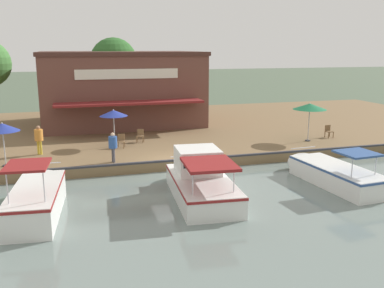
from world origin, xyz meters
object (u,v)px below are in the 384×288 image
object	(u,v)px
patio_umbrella_mid_patio_left	(2,127)
waterfront_restaurant	(121,87)
patio_umbrella_mid_patio_right	(114,113)
person_at_quay_edge	(39,136)
cafe_chair_beside_entrance	(121,140)
cafe_chair_mid_patio	(140,135)
patio_umbrella_by_entrance	(310,107)
motorboat_far_downstream	(329,172)
person_near_entrance	(113,144)
tree_downstream_bank	(112,63)
cafe_chair_far_corner_seat	(329,131)
motorboat_mid_row	(38,196)
motorboat_fourth_along	(199,179)

from	to	relation	value
patio_umbrella_mid_patio_left	waterfront_restaurant	bearing A→B (deg)	147.68
patio_umbrella_mid_patio_right	person_at_quay_edge	world-z (taller)	patio_umbrella_mid_patio_right
cafe_chair_beside_entrance	cafe_chair_mid_patio	distance (m)	1.89
patio_umbrella_mid_patio_left	cafe_chair_beside_entrance	bearing A→B (deg)	112.38
patio_umbrella_by_entrance	motorboat_far_downstream	bearing A→B (deg)	-22.98
motorboat_far_downstream	patio_umbrella_mid_patio_left	bearing A→B (deg)	-110.05
waterfront_restaurant	motorboat_far_downstream	xyz separation A→B (m)	(17.77, 8.18, -2.89)
cafe_chair_beside_entrance	person_near_entrance	distance (m)	3.54
patio_umbrella_mid_patio_right	patio_umbrella_mid_patio_left	size ratio (longest dim) A/B	1.00
patio_umbrella_by_entrance	cafe_chair_mid_patio	bearing A→B (deg)	-104.45
patio_umbrella_mid_patio_left	cafe_chair_beside_entrance	size ratio (longest dim) A/B	2.76
waterfront_restaurant	patio_umbrella_mid_patio_left	bearing A→B (deg)	-32.32
tree_downstream_bank	waterfront_restaurant	bearing A→B (deg)	6.93
cafe_chair_far_corner_seat	person_at_quay_edge	distance (m)	19.11
cafe_chair_mid_patio	person_near_entrance	distance (m)	5.19
waterfront_restaurant	person_at_quay_edge	size ratio (longest dim) A/B	7.33
cafe_chair_beside_entrance	tree_downstream_bank	distance (m)	12.82
waterfront_restaurant	cafe_chair_mid_patio	xyz separation A→B (m)	(8.12, 0.21, -2.44)
patio_umbrella_by_entrance	patio_umbrella_mid_patio_right	bearing A→B (deg)	-99.36
patio_umbrella_by_entrance	cafe_chair_beside_entrance	distance (m)	12.51
cafe_chair_mid_patio	patio_umbrella_mid_patio_right	bearing A→B (deg)	-67.80
waterfront_restaurant	tree_downstream_bank	world-z (taller)	tree_downstream_bank
person_near_entrance	tree_downstream_bank	size ratio (longest dim) A/B	0.24
cafe_chair_mid_patio	motorboat_mid_row	world-z (taller)	motorboat_mid_row
patio_umbrella_mid_patio_left	cafe_chair_far_corner_seat	world-z (taller)	patio_umbrella_mid_patio_left
cafe_chair_far_corner_seat	person_near_entrance	world-z (taller)	person_near_entrance
cafe_chair_mid_patio	motorboat_mid_row	bearing A→B (deg)	-31.01
motorboat_mid_row	motorboat_fourth_along	xyz separation A→B (m)	(-0.14, 6.97, 0.08)
cafe_chair_beside_entrance	patio_umbrella_by_entrance	bearing A→B (deg)	82.83
patio_umbrella_by_entrance	motorboat_fourth_along	size ratio (longest dim) A/B	0.39
person_at_quay_edge	motorboat_mid_row	world-z (taller)	motorboat_mid_row
patio_umbrella_by_entrance	cafe_chair_far_corner_seat	world-z (taller)	patio_umbrella_by_entrance
patio_umbrella_mid_patio_right	motorboat_fourth_along	world-z (taller)	patio_umbrella_mid_patio_right
cafe_chair_mid_patio	motorboat_mid_row	xyz separation A→B (m)	(9.76, -5.86, -0.33)
motorboat_mid_row	waterfront_restaurant	bearing A→B (deg)	162.46
cafe_chair_far_corner_seat	tree_downstream_bank	bearing A→B (deg)	-133.88
patio_umbrella_mid_patio_right	patio_umbrella_mid_patio_left	distance (m)	6.83
waterfront_restaurant	motorboat_mid_row	size ratio (longest dim) A/B	2.11
motorboat_fourth_along	patio_umbrella_mid_patio_right	bearing A→B (deg)	-162.15
cafe_chair_mid_patio	person_at_quay_edge	world-z (taller)	person_at_quay_edge
cafe_chair_far_corner_seat	motorboat_fourth_along	size ratio (longest dim) A/B	0.13
patio_umbrella_mid_patio_right	cafe_chair_far_corner_seat	world-z (taller)	patio_umbrella_mid_patio_right
patio_umbrella_by_entrance	motorboat_mid_row	distance (m)	18.25
patio_umbrella_mid_patio_left	person_at_quay_edge	bearing A→B (deg)	144.16
person_at_quay_edge	motorboat_fourth_along	world-z (taller)	person_at_quay_edge
motorboat_fourth_along	motorboat_far_downstream	distance (m)	6.86
motorboat_mid_row	tree_downstream_bank	bearing A→B (deg)	165.44
cafe_chair_far_corner_seat	motorboat_far_downstream	size ratio (longest dim) A/B	0.13
person_at_quay_edge	person_near_entrance	world-z (taller)	person_at_quay_edge
cafe_chair_mid_patio	cafe_chair_far_corner_seat	bearing A→B (deg)	80.56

